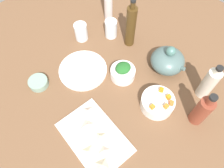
{
  "coord_description": "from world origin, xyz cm",
  "views": [
    {
      "loc": [
        36.97,
        -35.75,
        95.02
      ],
      "look_at": [
        0.0,
        0.0,
        8.0
      ],
      "focal_mm": 34.69,
      "sensor_mm": 36.0,
      "label": 1
    }
  ],
  "objects_px": {
    "bottle_3": "(108,3)",
    "bottle_2": "(131,26)",
    "drinking_glass_1": "(81,32)",
    "bottle_0": "(202,111)",
    "bowl_greens": "(123,73)",
    "teapot": "(168,60)",
    "drinking_glass_0": "(111,29)",
    "cutting_board": "(95,137)",
    "bowl_carrots": "(157,103)",
    "bowl_small_side": "(38,83)",
    "plate_tofu": "(83,70)",
    "bottle_1": "(209,83)"
  },
  "relations": [
    {
      "from": "cutting_board",
      "to": "bottle_1",
      "type": "relative_size",
      "value": 1.45
    },
    {
      "from": "bottle_0",
      "to": "bottle_3",
      "type": "bearing_deg",
      "value": 167.42
    },
    {
      "from": "bowl_greens",
      "to": "drinking_glass_0",
      "type": "relative_size",
      "value": 1.17
    },
    {
      "from": "bowl_carrots",
      "to": "bowl_small_side",
      "type": "bearing_deg",
      "value": -145.52
    },
    {
      "from": "cutting_board",
      "to": "bowl_greens",
      "type": "xyz_separation_m",
      "value": [
        -0.14,
        0.31,
        0.02
      ]
    },
    {
      "from": "cutting_board",
      "to": "bottle_3",
      "type": "relative_size",
      "value": 1.27
    },
    {
      "from": "cutting_board",
      "to": "drinking_glass_0",
      "type": "bearing_deg",
      "value": 129.26
    },
    {
      "from": "bowl_small_side",
      "to": "teapot",
      "type": "relative_size",
      "value": 0.51
    },
    {
      "from": "cutting_board",
      "to": "teapot",
      "type": "height_order",
      "value": "teapot"
    },
    {
      "from": "bowl_small_side",
      "to": "bottle_0",
      "type": "bearing_deg",
      "value": 32.25
    },
    {
      "from": "bowl_carrots",
      "to": "bottle_2",
      "type": "relative_size",
      "value": 0.53
    },
    {
      "from": "plate_tofu",
      "to": "bottle_2",
      "type": "relative_size",
      "value": 0.86
    },
    {
      "from": "cutting_board",
      "to": "drinking_glass_1",
      "type": "distance_m",
      "value": 0.58
    },
    {
      "from": "plate_tofu",
      "to": "bottle_1",
      "type": "relative_size",
      "value": 1.13
    },
    {
      "from": "bowl_greens",
      "to": "bottle_0",
      "type": "relative_size",
      "value": 0.57
    },
    {
      "from": "bowl_small_side",
      "to": "bottle_3",
      "type": "bearing_deg",
      "value": 100.1
    },
    {
      "from": "plate_tofu",
      "to": "teapot",
      "type": "height_order",
      "value": "teapot"
    },
    {
      "from": "bowl_greens",
      "to": "bottle_2",
      "type": "relative_size",
      "value": 0.43
    },
    {
      "from": "bowl_carrots",
      "to": "drinking_glass_0",
      "type": "height_order",
      "value": "drinking_glass_0"
    },
    {
      "from": "bowl_small_side",
      "to": "drinking_glass_0",
      "type": "height_order",
      "value": "drinking_glass_0"
    },
    {
      "from": "bottle_3",
      "to": "bottle_2",
      "type": "bearing_deg",
      "value": -13.74
    },
    {
      "from": "bottle_2",
      "to": "drinking_glass_0",
      "type": "bearing_deg",
      "value": -162.92
    },
    {
      "from": "bowl_small_side",
      "to": "drinking_glass_0",
      "type": "distance_m",
      "value": 0.48
    },
    {
      "from": "cutting_board",
      "to": "teapot",
      "type": "relative_size",
      "value": 1.71
    },
    {
      "from": "bowl_small_side",
      "to": "bottle_1",
      "type": "distance_m",
      "value": 0.79
    },
    {
      "from": "bottle_1",
      "to": "bottle_3",
      "type": "bearing_deg",
      "value": 177.03
    },
    {
      "from": "bottle_2",
      "to": "drinking_glass_1",
      "type": "relative_size",
      "value": 2.92
    },
    {
      "from": "bottle_2",
      "to": "plate_tofu",
      "type": "bearing_deg",
      "value": -96.48
    },
    {
      "from": "plate_tofu",
      "to": "teapot",
      "type": "xyz_separation_m",
      "value": [
        0.28,
        0.32,
        0.05
      ]
    },
    {
      "from": "plate_tofu",
      "to": "bowl_greens",
      "type": "height_order",
      "value": "bowl_greens"
    },
    {
      "from": "plate_tofu",
      "to": "bottle_3",
      "type": "xyz_separation_m",
      "value": [
        -0.19,
        0.36,
        0.1
      ]
    },
    {
      "from": "bowl_carrots",
      "to": "bottle_2",
      "type": "distance_m",
      "value": 0.41
    },
    {
      "from": "bowl_greens",
      "to": "bottle_0",
      "type": "height_order",
      "value": "bottle_0"
    },
    {
      "from": "bowl_greens",
      "to": "teapot",
      "type": "distance_m",
      "value": 0.23
    },
    {
      "from": "bottle_1",
      "to": "bottle_2",
      "type": "relative_size",
      "value": 0.76
    },
    {
      "from": "plate_tofu",
      "to": "bottle_2",
      "type": "height_order",
      "value": "bottle_2"
    },
    {
      "from": "plate_tofu",
      "to": "drinking_glass_0",
      "type": "distance_m",
      "value": 0.29
    },
    {
      "from": "drinking_glass_1",
      "to": "bottle_0",
      "type": "bearing_deg",
      "value": 4.31
    },
    {
      "from": "drinking_glass_0",
      "to": "bottle_1",
      "type": "bearing_deg",
      "value": 5.26
    },
    {
      "from": "bottle_2",
      "to": "bowl_carrots",
      "type": "bearing_deg",
      "value": -27.89
    },
    {
      "from": "cutting_board",
      "to": "plate_tofu",
      "type": "height_order",
      "value": "plate_tofu"
    },
    {
      "from": "bowl_small_side",
      "to": "bottle_1",
      "type": "relative_size",
      "value": 0.43
    },
    {
      "from": "drinking_glass_0",
      "to": "bowl_carrots",
      "type": "bearing_deg",
      "value": -18.3
    },
    {
      "from": "cutting_board",
      "to": "bowl_small_side",
      "type": "bearing_deg",
      "value": -177.36
    },
    {
      "from": "bottle_3",
      "to": "plate_tofu",
      "type": "bearing_deg",
      "value": -62.38
    },
    {
      "from": "bottle_3",
      "to": "drinking_glass_0",
      "type": "xyz_separation_m",
      "value": [
        0.11,
        -0.09,
        -0.06
      ]
    },
    {
      "from": "bowl_carrots",
      "to": "bowl_small_side",
      "type": "height_order",
      "value": "bowl_carrots"
    },
    {
      "from": "bottle_2",
      "to": "cutting_board",
      "type": "bearing_deg",
      "value": -61.64
    },
    {
      "from": "bowl_carrots",
      "to": "teapot",
      "type": "height_order",
      "value": "teapot"
    },
    {
      "from": "bottle_0",
      "to": "drinking_glass_1",
      "type": "height_order",
      "value": "bottle_0"
    }
  ]
}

